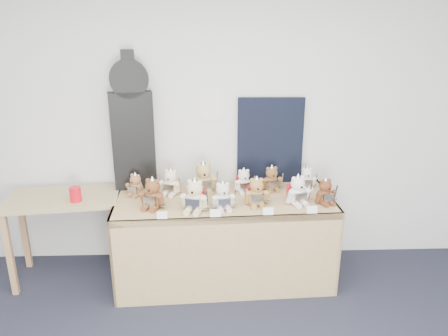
{
  "coord_description": "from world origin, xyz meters",
  "views": [
    {
      "loc": [
        0.08,
        -1.45,
        2.28
      ],
      "look_at": [
        0.21,
        1.97,
        1.1
      ],
      "focal_mm": 35.0,
      "sensor_mm": 36.0,
      "label": 1
    }
  ],
  "objects_px": {
    "teddy_back_centre_left": "(204,179)",
    "teddy_back_right": "(272,179)",
    "guitar_case": "(132,123)",
    "red_cup": "(75,194)",
    "teddy_front_far_right": "(298,191)",
    "teddy_front_left": "(195,197)",
    "teddy_front_right": "(257,193)",
    "teddy_front_end": "(325,192)",
    "teddy_back_far_left": "(135,186)",
    "teddy_front_centre": "(223,197)",
    "teddy_front_far_left": "(153,195)",
    "display_table": "(225,219)",
    "teddy_back_centre_right": "(244,182)",
    "side_table": "(64,210)",
    "teddy_back_end": "(307,179)",
    "teddy_back_left": "(171,183)"
  },
  "relations": [
    {
      "from": "red_cup",
      "to": "teddy_front_far_left",
      "type": "height_order",
      "value": "teddy_front_far_left"
    },
    {
      "from": "teddy_back_left",
      "to": "teddy_back_end",
      "type": "xyz_separation_m",
      "value": [
        1.24,
        0.1,
        -0.02
      ]
    },
    {
      "from": "teddy_back_centre_left",
      "to": "teddy_back_right",
      "type": "bearing_deg",
      "value": -4.87
    },
    {
      "from": "guitar_case",
      "to": "red_cup",
      "type": "relative_size",
      "value": 9.6
    },
    {
      "from": "teddy_front_far_left",
      "to": "teddy_front_centre",
      "type": "relative_size",
      "value": 1.1
    },
    {
      "from": "guitar_case",
      "to": "teddy_front_far_left",
      "type": "xyz_separation_m",
      "value": [
        0.21,
        -0.47,
        -0.49
      ]
    },
    {
      "from": "teddy_front_right",
      "to": "teddy_back_left",
      "type": "bearing_deg",
      "value": 155.74
    },
    {
      "from": "teddy_front_far_right",
      "to": "teddy_back_far_left",
      "type": "height_order",
      "value": "teddy_front_far_right"
    },
    {
      "from": "teddy_front_far_right",
      "to": "teddy_back_end",
      "type": "bearing_deg",
      "value": 48.58
    },
    {
      "from": "teddy_front_far_right",
      "to": "teddy_front_end",
      "type": "xyz_separation_m",
      "value": [
        0.23,
        -0.0,
        -0.01
      ]
    },
    {
      "from": "teddy_back_centre_left",
      "to": "teddy_back_right",
      "type": "xyz_separation_m",
      "value": [
        0.62,
        0.04,
        -0.03
      ]
    },
    {
      "from": "teddy_front_left",
      "to": "teddy_front_right",
      "type": "bearing_deg",
      "value": 25.8
    },
    {
      "from": "teddy_front_centre",
      "to": "display_table",
      "type": "bearing_deg",
      "value": 71.88
    },
    {
      "from": "teddy_back_centre_right",
      "to": "teddy_back_right",
      "type": "height_order",
      "value": "teddy_back_right"
    },
    {
      "from": "teddy_back_centre_left",
      "to": "teddy_back_centre_right",
      "type": "relative_size",
      "value": 1.31
    },
    {
      "from": "teddy_back_end",
      "to": "display_table",
      "type": "bearing_deg",
      "value": -161.52
    },
    {
      "from": "teddy_front_far_left",
      "to": "guitar_case",
      "type": "bearing_deg",
      "value": 134.05
    },
    {
      "from": "teddy_front_centre",
      "to": "teddy_back_centre_left",
      "type": "height_order",
      "value": "teddy_back_centre_left"
    },
    {
      "from": "teddy_front_left",
      "to": "teddy_back_end",
      "type": "distance_m",
      "value": 1.12
    },
    {
      "from": "guitar_case",
      "to": "teddy_back_far_left",
      "type": "height_order",
      "value": "guitar_case"
    },
    {
      "from": "guitar_case",
      "to": "teddy_front_left",
      "type": "relative_size",
      "value": 4.03
    },
    {
      "from": "teddy_front_end",
      "to": "teddy_back_end",
      "type": "relative_size",
      "value": 1.1
    },
    {
      "from": "teddy_front_left",
      "to": "teddy_back_far_left",
      "type": "xyz_separation_m",
      "value": [
        -0.53,
        0.35,
        -0.03
      ]
    },
    {
      "from": "teddy_back_far_left",
      "to": "teddy_front_right",
      "type": "bearing_deg",
      "value": 12.63
    },
    {
      "from": "guitar_case",
      "to": "teddy_front_right",
      "type": "distance_m",
      "value": 1.26
    },
    {
      "from": "teddy_front_left",
      "to": "teddy_front_right",
      "type": "xyz_separation_m",
      "value": [
        0.51,
        0.1,
        -0.01
      ]
    },
    {
      "from": "teddy_back_end",
      "to": "teddy_back_centre_left",
      "type": "bearing_deg",
      "value": -177.58
    },
    {
      "from": "teddy_front_centre",
      "to": "teddy_front_left",
      "type": "bearing_deg",
      "value": 178.01
    },
    {
      "from": "display_table",
      "to": "teddy_back_left",
      "type": "bearing_deg",
      "value": 156.15
    },
    {
      "from": "teddy_front_centre",
      "to": "teddy_front_right",
      "type": "bearing_deg",
      "value": 3.57
    },
    {
      "from": "teddy_front_far_left",
      "to": "teddy_back_right",
      "type": "relative_size",
      "value": 1.15
    },
    {
      "from": "teddy_front_centre",
      "to": "teddy_front_end",
      "type": "distance_m",
      "value": 0.87
    },
    {
      "from": "guitar_case",
      "to": "teddy_back_left",
      "type": "xyz_separation_m",
      "value": [
        0.34,
        -0.18,
        -0.5
      ]
    },
    {
      "from": "teddy_back_far_left",
      "to": "teddy_front_centre",
      "type": "bearing_deg",
      "value": 3.5
    },
    {
      "from": "teddy_front_right",
      "to": "teddy_back_centre_right",
      "type": "bearing_deg",
      "value": 100.88
    },
    {
      "from": "red_cup",
      "to": "teddy_front_far_right",
      "type": "height_order",
      "value": "teddy_front_far_right"
    },
    {
      "from": "teddy_back_end",
      "to": "teddy_front_left",
      "type": "bearing_deg",
      "value": -157.48
    },
    {
      "from": "display_table",
      "to": "guitar_case",
      "type": "bearing_deg",
      "value": 153.19
    },
    {
      "from": "teddy_front_right",
      "to": "teddy_back_far_left",
      "type": "distance_m",
      "value": 1.07
    },
    {
      "from": "guitar_case",
      "to": "teddy_back_end",
      "type": "bearing_deg",
      "value": -15.06
    },
    {
      "from": "guitar_case",
      "to": "teddy_front_end",
      "type": "distance_m",
      "value": 1.78
    },
    {
      "from": "side_table",
      "to": "teddy_front_end",
      "type": "height_order",
      "value": "teddy_front_end"
    },
    {
      "from": "teddy_front_far_left",
      "to": "teddy_back_centre_left",
      "type": "relative_size",
      "value": 0.91
    },
    {
      "from": "teddy_front_right",
      "to": "teddy_front_end",
      "type": "xyz_separation_m",
      "value": [
        0.58,
        0.01,
        -0.01
      ]
    },
    {
      "from": "display_table",
      "to": "teddy_front_far_left",
      "type": "xyz_separation_m",
      "value": [
        -0.6,
        -0.11,
        0.28
      ]
    },
    {
      "from": "guitar_case",
      "to": "teddy_back_left",
      "type": "bearing_deg",
      "value": -40.34
    },
    {
      "from": "teddy_front_far_right",
      "to": "teddy_back_right",
      "type": "height_order",
      "value": "teddy_front_far_right"
    },
    {
      "from": "teddy_front_far_right",
      "to": "teddy_back_far_left",
      "type": "xyz_separation_m",
      "value": [
        -1.39,
        0.24,
        -0.02
      ]
    },
    {
      "from": "display_table",
      "to": "red_cup",
      "type": "relative_size",
      "value": 14.94
    },
    {
      "from": "side_table",
      "to": "teddy_back_centre_left",
      "type": "distance_m",
      "value": 1.27
    }
  ]
}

